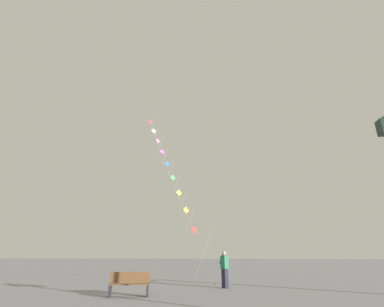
{
  "coord_description": "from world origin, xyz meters",
  "views": [
    {
      "loc": [
        -1.36,
        -0.09,
        1.58
      ],
      "look_at": [
        -2.8,
        12.48,
        6.14
      ],
      "focal_mm": 26.12,
      "sensor_mm": 36.0,
      "label": 1
    }
  ],
  "objects": [
    {
      "name": "kite_flyer",
      "position": [
        -1.46,
        15.08,
        0.9
      ],
      "size": [
        0.49,
        0.59,
        1.71
      ],
      "rotation": [
        0.0,
        0.0,
        2.2
      ],
      "color": "#1E1E2D",
      "rests_on": "ground_plane"
    },
    {
      "name": "kite_train",
      "position": [
        -5.43,
        20.54,
        7.63
      ],
      "size": [
        6.47,
        7.95,
        14.04
      ],
      "color": "brown",
      "rests_on": "ground_plane"
    },
    {
      "name": "park_bench",
      "position": [
        -5.21,
        11.7,
        0.45
      ],
      "size": [
        1.66,
        0.81,
        0.89
      ],
      "rotation": [
        0.0,
        0.0,
        0.24
      ],
      "color": "brown",
      "rests_on": "ground_plane"
    },
    {
      "name": "ground_plane",
      "position": [
        0.0,
        20.0,
        0.0
      ],
      "size": [
        160.0,
        160.0,
        0.0
      ],
      "primitive_type": "plane",
      "color": "gray"
    }
  ]
}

